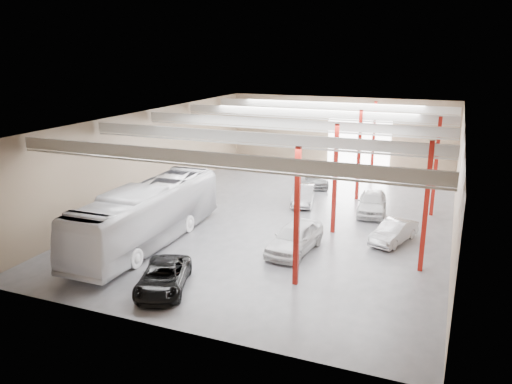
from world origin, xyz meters
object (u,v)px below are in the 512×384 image
Objects in this scene: car_row_a at (295,238)px; car_right_near at (394,232)px; car_row_c at (317,177)px; car_right_far at (372,202)px; coach_bus at (148,214)px; car_row_b at (303,195)px; black_sedan at (163,277)px.

car_row_a is 1.24× the size of car_right_near.
car_row_a is 15.26m from car_row_c.
car_row_c is 0.97× the size of car_right_far.
coach_bus is 2.99× the size of car_row_b.
coach_bus reaches higher than car_row_c.
coach_bus is 18.02m from car_row_c.
car_row_c is (-2.78, 15.00, -0.18)m from car_row_a.
coach_bus is 12.97m from car_row_b.
car_row_a reaches higher than car_right_far.
car_row_a is (4.50, 7.00, 0.20)m from black_sedan.
black_sedan is at bearing -121.47° from car_right_far.
car_row_a is at bearing -97.24° from car_row_c.
car_row_a is at bearing -114.88° from car_right_far.
car_row_b is 5.27m from car_right_far.
car_right_far is at bearing 131.83° from car_right_near.
coach_bus is 2.69× the size of car_right_far.
coach_bus reaches higher than car_right_near.
car_row_b reaches higher than car_row_c.
car_row_b is 0.90× the size of car_right_far.
black_sedan is 1.00× the size of car_row_c.
coach_bus is 8.93m from car_row_a.
car_row_a is at bearing 12.10° from coach_bus.
black_sedan is 14.36m from car_right_near.
car_right_near is at bearing 41.44° from car_row_a.
car_row_c is at bearing 70.03° from coach_bus.
black_sedan is (4.15, -5.00, -1.16)m from coach_bus.
coach_bus reaches higher than black_sedan.
black_sedan is 1.08× the size of car_row_b.
coach_bus reaches higher than car_right_far.
black_sedan is at bearing -112.21° from car_row_c.
car_row_c is 8.46m from car_right_far.
car_right_far is at bearing -15.59° from car_row_b.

